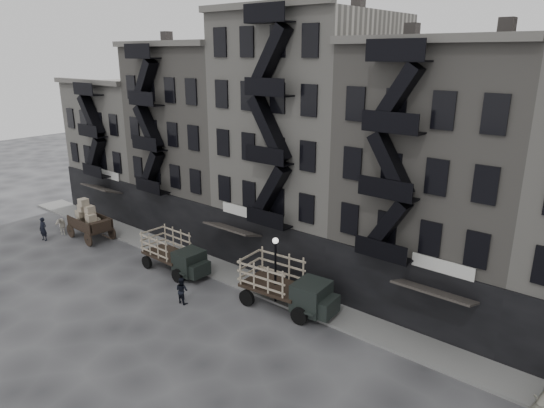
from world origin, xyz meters
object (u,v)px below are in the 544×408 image
Objects in this scene: wagon at (88,216)px; pedestrian_west at (43,229)px; horse at (60,225)px; stake_truck_east at (286,282)px; stake_truck_west at (174,251)px; pedestrian_mid at (182,290)px.

wagon reaches higher than pedestrian_west.
horse is 22.43m from stake_truck_east.
horse is 0.45× the size of wagon.
stake_truck_west is at bearing 4.21° from wagon.
wagon is 10.32m from stake_truck_west.
stake_truck_west reaches higher than pedestrian_mid.
pedestrian_mid is at bearing -6.93° from wagon.
wagon is 0.76× the size of stake_truck_west.
pedestrian_mid is at bearing -33.42° from stake_truck_west.
horse is 0.30× the size of stake_truck_east.
wagon is at bearing -49.77° from horse.
wagon is at bearing 178.73° from stake_truck_east.
pedestrian_mid is at bearing -15.38° from pedestrian_west.
wagon is 19.44m from stake_truck_east.
wagon is at bearing 31.18° from pedestrian_west.
stake_truck_west is (13.20, 1.45, 0.75)m from horse.
pedestrian_mid reaches higher than horse.
pedestrian_mid is (17.09, -1.18, 0.06)m from horse.
horse is 13.30m from stake_truck_west.
stake_truck_east reaches higher than pedestrian_mid.
horse is 17.13m from pedestrian_mid.
wagon reaches higher than stake_truck_west.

